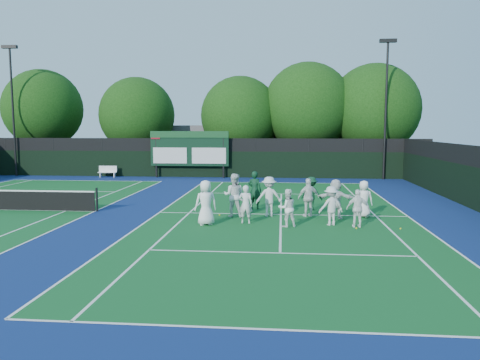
{
  "coord_description": "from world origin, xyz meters",
  "views": [
    {
      "loc": [
        0.04,
        -19.46,
        3.87
      ],
      "look_at": [
        -2.0,
        3.0,
        1.3
      ],
      "focal_mm": 35.0,
      "sensor_mm": 36.0,
      "label": 1
    }
  ],
  "objects": [
    {
      "name": "tennis_ball_3",
      "position": [
        -1.92,
        2.39,
        0.03
      ],
      "size": [
        0.07,
        0.07,
        0.07
      ],
      "primitive_type": "sphere",
      "color": "yellow",
      "rests_on": "ground"
    },
    {
      "name": "tree_a",
      "position": [
        -20.39,
        19.58,
        5.24
      ],
      "size": [
        6.7,
        6.7,
        8.77
      ],
      "color": "#321E0D",
      "rests_on": "ground"
    },
    {
      "name": "back_fence",
      "position": [
        -6.0,
        16.0,
        1.36
      ],
      "size": [
        34.0,
        0.08,
        3.0
      ],
      "color": "black",
      "rests_on": "ground"
    },
    {
      "name": "tennis_ball_0",
      "position": [
        -2.67,
        0.48,
        0.03
      ],
      "size": [
        0.07,
        0.07,
        0.07
      ],
      "primitive_type": "sphere",
      "color": "yellow",
      "rests_on": "ground"
    },
    {
      "name": "scoreboard",
      "position": [
        -7.01,
        15.59,
        2.19
      ],
      "size": [
        6.0,
        0.21,
        3.55
      ],
      "color": "black",
      "rests_on": "ground"
    },
    {
      "name": "tennis_ball_2",
      "position": [
        4.53,
        -1.6,
        0.03
      ],
      "size": [
        0.07,
        0.07,
        0.07
      ],
      "primitive_type": "sphere",
      "color": "yellow",
      "rests_on": "ground"
    },
    {
      "name": "coach_left",
      "position": [
        -1.24,
        2.34,
        0.9
      ],
      "size": [
        0.76,
        0.62,
        1.8
      ],
      "primitive_type": "imported",
      "rotation": [
        0.0,
        0.0,
        2.82
      ],
      "color": "#0D331E",
      "rests_on": "ground"
    },
    {
      "name": "near_court",
      "position": [
        0.0,
        1.0,
        0.01
      ],
      "size": [
        11.05,
        23.85,
        0.01
      ],
      "color": "#115421",
      "rests_on": "ground"
    },
    {
      "name": "player_back_2",
      "position": [
        1.18,
        0.68,
        0.84
      ],
      "size": [
        1.06,
        0.75,
        1.67
      ],
      "primitive_type": "imported",
      "rotation": [
        0.0,
        0.0,
        3.53
      ],
      "color": "silver",
      "rests_on": "ground"
    },
    {
      "name": "player_back_3",
      "position": [
        2.3,
        0.34,
        0.84
      ],
      "size": [
        1.64,
        0.85,
        1.69
      ],
      "primitive_type": "imported",
      "rotation": [
        0.0,
        0.0,
        2.91
      ],
      "color": "silver",
      "rests_on": "ground"
    },
    {
      "name": "bench",
      "position": [
        -13.39,
        15.36,
        0.47
      ],
      "size": [
        1.41,
        0.46,
        0.88
      ],
      "color": "white",
      "rests_on": "ground"
    },
    {
      "name": "player_back_1",
      "position": [
        -0.52,
        0.56,
        0.87
      ],
      "size": [
        1.18,
        0.76,
        1.73
      ],
      "primitive_type": "imported",
      "rotation": [
        0.0,
        0.0,
        3.25
      ],
      "color": "silver",
      "rests_on": "ground"
    },
    {
      "name": "tennis_ball_1",
      "position": [
        0.09,
        2.56,
        0.03
      ],
      "size": [
        0.07,
        0.07,
        0.07
      ],
      "primitive_type": "sphere",
      "color": "yellow",
      "rests_on": "ground"
    },
    {
      "name": "coach_right",
      "position": [
        1.41,
        2.27,
        0.78
      ],
      "size": [
        1.15,
        0.89,
        1.56
      ],
      "primitive_type": "imported",
      "rotation": [
        0.0,
        0.0,
        2.79
      ],
      "color": "#0F381F",
      "rests_on": "ground"
    },
    {
      "name": "tennis_ball_4",
      "position": [
        2.34,
        4.92,
        0.03
      ],
      "size": [
        0.07,
        0.07,
        0.07
      ],
      "primitive_type": "sphere",
      "color": "yellow",
      "rests_on": "ground"
    },
    {
      "name": "player_front_3",
      "position": [
        1.97,
        -1.06,
        0.78
      ],
      "size": [
        1.14,
        0.89,
        1.56
      ],
      "primitive_type": "imported",
      "rotation": [
        0.0,
        0.0,
        3.49
      ],
      "color": "silver",
      "rests_on": "ground"
    },
    {
      "name": "player_back_4",
      "position": [
        3.52,
        0.7,
        0.8
      ],
      "size": [
        0.81,
        0.55,
        1.59
      ],
      "primitive_type": "imported",
      "rotation": [
        0.0,
        0.0,
        3.08
      ],
      "color": "white",
      "rests_on": "ground"
    },
    {
      "name": "tree_d",
      "position": [
        2.2,
        19.58,
        5.3
      ],
      "size": [
        7.23,
        7.23,
        9.11
      ],
      "color": "#321E0D",
      "rests_on": "ground"
    },
    {
      "name": "ground",
      "position": [
        0.0,
        0.0,
        0.0
      ],
      "size": [
        120.0,
        120.0,
        0.0
      ],
      "primitive_type": "plane",
      "color": "#19390F",
      "rests_on": "ground"
    },
    {
      "name": "player_front_2",
      "position": [
        0.25,
        -1.5,
        0.74
      ],
      "size": [
        0.86,
        0.76,
        1.48
      ],
      "primitive_type": "imported",
      "rotation": [
        0.0,
        0.0,
        3.47
      ],
      "color": "white",
      "rests_on": "ground"
    },
    {
      "name": "clubhouse",
      "position": [
        -2.0,
        24.0,
        2.0
      ],
      "size": [
        18.0,
        6.0,
        4.0
      ],
      "primitive_type": "cube",
      "color": "slate",
      "rests_on": "ground"
    },
    {
      "name": "light_pole_right",
      "position": [
        7.5,
        15.7,
        6.3
      ],
      "size": [
        1.2,
        0.3,
        10.12
      ],
      "color": "black",
      "rests_on": "ground"
    },
    {
      "name": "player_front_0",
      "position": [
        -2.95,
        -1.46,
        0.89
      ],
      "size": [
        1.03,
        0.86,
        1.79
      ],
      "primitive_type": "imported",
      "rotation": [
        0.0,
        0.0,
        3.54
      ],
      "color": "white",
      "rests_on": "ground"
    },
    {
      "name": "tree_b",
      "position": [
        -12.11,
        19.58,
        4.7
      ],
      "size": [
        6.34,
        6.34,
        8.04
      ],
      "color": "#321E0D",
      "rests_on": "ground"
    },
    {
      "name": "tree_c",
      "position": [
        -3.33,
        19.58,
        4.61
      ],
      "size": [
        6.54,
        6.54,
        8.04
      ],
      "color": "#321E0D",
      "rests_on": "ground"
    },
    {
      "name": "player_front_1",
      "position": [
        -1.41,
        -1.03,
        0.78
      ],
      "size": [
        0.59,
        0.41,
        1.56
      ],
      "primitive_type": "imported",
      "rotation": [
        0.0,
        0.0,
        3.07
      ],
      "color": "silver",
      "rests_on": "ground"
    },
    {
      "name": "player_front_4",
      "position": [
        2.95,
        -1.37,
        0.74
      ],
      "size": [
        0.87,
        0.37,
        1.48
      ],
      "primitive_type": "imported",
      "rotation": [
        0.0,
        0.0,
        3.15
      ],
      "color": "white",
      "rests_on": "ground"
    },
    {
      "name": "court_apron",
      "position": [
        -6.0,
        1.0,
        0.0
      ],
      "size": [
        34.0,
        32.0,
        0.01
      ],
      "primitive_type": "cube",
      "color": "navy",
      "rests_on": "ground"
    },
    {
      "name": "player_back_0",
      "position": [
        -2.02,
        0.34,
        0.94
      ],
      "size": [
        0.97,
        0.78,
        1.88
      ],
      "primitive_type": "imported",
      "rotation": [
        0.0,
        0.0,
        3.06
      ],
      "color": "silver",
      "rests_on": "ground"
    },
    {
      "name": "tree_e",
      "position": [
        7.55,
        19.58,
        5.11
      ],
      "size": [
        7.29,
        7.29,
        8.94
      ],
      "color": "#321E0D",
      "rests_on": "ground"
    },
    {
      "name": "tennis_ball_5",
      "position": [
        2.87,
        -1.7,
        0.03
      ],
      "size": [
        0.07,
        0.07,
        0.07
      ],
      "primitive_type": "sphere",
      "color": "yellow",
      "rests_on": "ground"
    },
    {
      "name": "light_pole_left",
      "position": [
        -21.0,
        15.7,
        6.3
      ],
      "size": [
        1.2,
        0.3,
        10.12
      ],
      "color": "black",
      "rests_on": "ground"
    }
  ]
}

